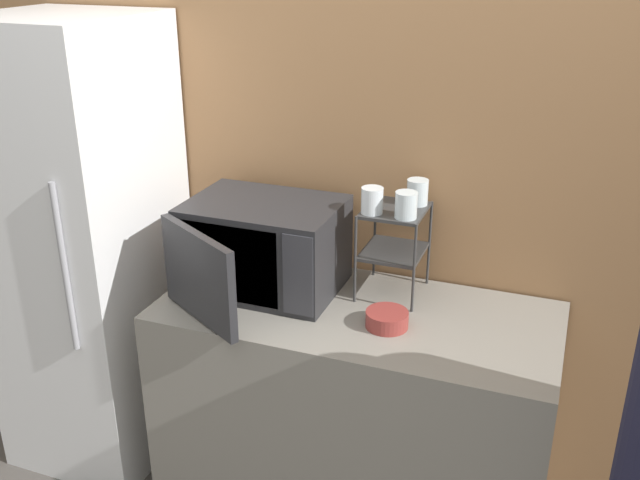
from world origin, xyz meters
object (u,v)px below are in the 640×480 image
Objects in this scene: refrigerator at (86,250)px; bowl at (387,319)px; glass_front_left at (372,200)px; microwave at (262,247)px; glass_back_right at (417,192)px; glass_front_right at (406,205)px; dish_rack at (394,233)px.

bowl is at bearing -3.61° from refrigerator.
refrigerator is at bearing -174.93° from glass_front_left.
refrigerator reaches higher than bowl.
refrigerator reaches higher than microwave.
refrigerator is at bearing -177.13° from microwave.
glass_front_right is (-0.00, -0.15, 0.00)m from glass_back_right.
microwave is 0.46m from glass_front_left.
glass_front_right is (0.06, -0.07, 0.14)m from dish_rack.
glass_back_right is at bearing 50.35° from dish_rack.
microwave reaches higher than dish_rack.
glass_back_right is (0.53, 0.21, 0.21)m from microwave.
glass_front_left is at bearing -131.58° from glass_back_right.
glass_front_right is (0.12, -0.00, 0.00)m from glass_front_left.
microwave is 0.35× the size of refrigerator.
microwave is at bearing -173.28° from glass_front_right.
glass_front_left and glass_front_right have the same top height.
microwave is 6.98× the size of glass_front_right.
microwave is 1.94× the size of dish_rack.
dish_rack is (0.47, 0.14, 0.07)m from microwave.
glass_front_left is at bearing 9.25° from microwave.
glass_back_right is at bearing 88.68° from bowl.
glass_front_left is at bearing 178.28° from glass_front_right.
refrigerator is at bearing -169.26° from glass_back_right.
glass_front_right reaches higher than bowl.
refrigerator reaches higher than glass_front_left.
refrigerator reaches higher than dish_rack.
glass_front_left and glass_back_right have the same top height.
bowl is (0.05, -0.26, -0.21)m from dish_rack.
glass_front_left reaches higher than dish_rack.
glass_back_right is 0.05× the size of refrigerator.
bowl is (-0.01, -0.33, -0.35)m from glass_back_right.
dish_rack is 3.59× the size of glass_front_left.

